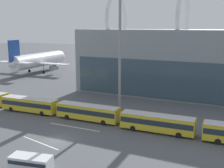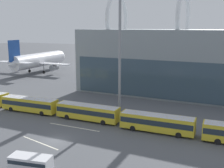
{
  "view_description": "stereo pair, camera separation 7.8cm",
  "coord_description": "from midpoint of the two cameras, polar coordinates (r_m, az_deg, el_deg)",
  "views": [
    {
      "loc": [
        26.59,
        -34.8,
        18.17
      ],
      "look_at": [
        -2.98,
        27.76,
        4.0
      ],
      "focal_mm": 45.0,
      "sensor_mm": 36.0,
      "label": 1
    },
    {
      "loc": [
        26.66,
        -34.77,
        18.17
      ],
      "look_at": [
        -2.98,
        27.76,
        4.0
      ],
      "focal_mm": 45.0,
      "sensor_mm": 36.0,
      "label": 2
    }
  ],
  "objects": [
    {
      "name": "ground_plane",
      "position": [
        47.42,
        -11.36,
        -11.19
      ],
      "size": [
        440.0,
        440.0,
        0.0
      ],
      "primitive_type": "plane",
      "color": "#515459"
    },
    {
      "name": "airliner_at_gate_near",
      "position": [
        116.57,
        -14.79,
        4.71
      ],
      "size": [
        30.31,
        33.94,
        13.51
      ],
      "rotation": [
        0.0,
        0.0,
        1.6
      ],
      "color": "white",
      "rests_on": "ground_plane"
    },
    {
      "name": "airliner_at_gate_far",
      "position": [
        99.3,
        9.38,
        3.77
      ],
      "size": [
        39.54,
        42.55,
        15.28
      ],
      "rotation": [
        0.0,
        0.0,
        1.45
      ],
      "color": "white",
      "rests_on": "ground_plane"
    },
    {
      "name": "shuttle_bus_2",
      "position": [
        63.32,
        -16.36,
        -3.87
      ],
      "size": [
        13.1,
        3.5,
        3.09
      ],
      "rotation": [
        0.0,
        0.0,
        0.06
      ],
      "color": "gold",
      "rests_on": "ground_plane"
    },
    {
      "name": "shuttle_bus_3",
      "position": [
        55.66,
        -4.92,
        -5.55
      ],
      "size": [
        13.02,
        3.07,
        3.09
      ],
      "rotation": [
        0.0,
        0.0,
        0.02
      ],
      "color": "gold",
      "rests_on": "ground_plane"
    },
    {
      "name": "shuttle_bus_4",
      "position": [
        50.08,
        9.18,
        -7.63
      ],
      "size": [
        13.06,
        3.25,
        3.09
      ],
      "rotation": [
        0.0,
        0.0,
        0.04
      ],
      "color": "gold",
      "rests_on": "ground_plane"
    },
    {
      "name": "service_van_foreground",
      "position": [
        38.65,
        -16.16,
        -14.96
      ],
      "size": [
        5.72,
        3.18,
        2.01
      ],
      "rotation": [
        0.0,
        0.0,
        0.19
      ],
      "color": "silver",
      "rests_on": "ground_plane"
    },
    {
      "name": "floodlight_mast",
      "position": [
        58.57,
        1.67,
        14.8
      ],
      "size": [
        2.97,
        2.97,
        31.18
      ],
      "color": "gray",
      "rests_on": "ground_plane"
    },
    {
      "name": "lane_stripe_0",
      "position": [
        52.77,
        -7.74,
        -8.67
      ],
      "size": [
        10.66,
        0.43,
        0.01
      ],
      "primitive_type": "cube",
      "rotation": [
        0.0,
        0.0,
        0.02
      ],
      "color": "silver",
      "rests_on": "ground_plane"
    },
    {
      "name": "lane_stripe_3",
      "position": [
        65.65,
        -12.75,
        -4.78
      ],
      "size": [
        9.94,
        2.94,
        0.01
      ],
      "primitive_type": "cube",
      "rotation": [
        0.0,
        0.0,
        -0.27
      ],
      "color": "silver",
      "rests_on": "ground_plane"
    },
    {
      "name": "lane_stripe_4",
      "position": [
        55.53,
        10.24,
        -7.71
      ],
      "size": [
        8.46,
        3.08,
        0.01
      ],
      "primitive_type": "cube",
      "rotation": [
        0.0,
        0.0,
        -0.33
      ],
      "color": "silver",
      "rests_on": "ground_plane"
    },
    {
      "name": "lane_stripe_5",
      "position": [
        47.11,
        -14.38,
        -11.49
      ],
      "size": [
        8.52,
        2.1,
        0.01
      ],
      "primitive_type": "cube",
      "rotation": [
        0.0,
        0.0,
        -0.22
      ],
      "color": "silver",
      "rests_on": "ground_plane"
    }
  ]
}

